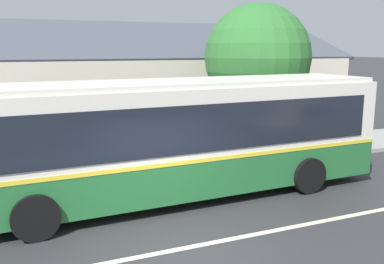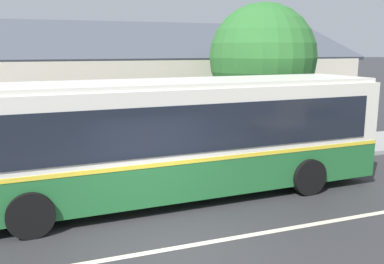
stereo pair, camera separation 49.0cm
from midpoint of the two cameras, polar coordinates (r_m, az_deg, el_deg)
name	(u,v)px [view 2 (the right image)]	position (r m, az deg, el deg)	size (l,w,h in m)	color
ground_plane	(174,248)	(8.83, -0.73, -15.26)	(300.00, 300.00, 0.00)	#2D2D30
sidewalk_far	(116,168)	(14.24, -9.11, -4.73)	(60.00, 3.00, 0.15)	gray
lane_divider_stripe	(174,248)	(8.83, -0.73, -15.24)	(60.00, 0.16, 0.01)	beige
community_building	(86,92)	(21.46, -13.36, 5.26)	(24.95, 9.82, 6.24)	beige
transit_bus	(163,136)	(11.11, -2.69, -0.60)	(12.26, 3.01, 3.11)	#236633
street_tree_primary	(262,58)	(16.62, 10.23, 9.74)	(4.05, 4.05, 5.61)	#4C3828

